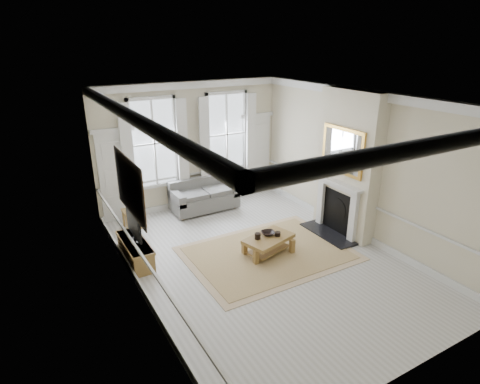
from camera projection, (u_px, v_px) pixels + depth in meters
floor at (262, 260)px, 8.53m from camera, size 7.20×7.20×0.00m
ceiling at (266, 98)px, 7.31m from camera, size 7.20×7.20×0.00m
back_wall at (191, 146)px, 10.84m from camera, size 5.20×0.00×5.20m
left_wall at (134, 211)px, 6.71m from camera, size 0.00×7.20×7.20m
right_wall at (360, 166)px, 9.13m from camera, size 0.00×7.20×7.20m
window_left at (154, 143)px, 10.24m from camera, size 1.26×0.20×2.20m
window_right at (226, 134)px, 11.21m from camera, size 1.26×0.20×2.20m
door_left at (118, 177)px, 10.05m from camera, size 0.90×0.08×2.30m
door_right at (256, 155)px, 11.95m from camera, size 0.90×0.08×2.30m
painting at (129, 186)px, 6.85m from camera, size 0.05×1.66×1.06m
chimney_breast at (348, 164)px, 9.21m from camera, size 0.35×1.70×3.38m
hearth at (328, 234)px, 9.61m from camera, size 0.55×1.50×0.05m
fireplace at (337, 205)px, 9.45m from camera, size 0.21×1.45×1.33m
mirror at (342, 151)px, 8.99m from camera, size 0.06×1.26×1.06m
sofa at (203, 197)px, 10.96m from camera, size 1.78×0.86×0.84m
side_table at (131, 214)px, 9.84m from camera, size 0.40×0.40×0.49m
rug at (268, 253)px, 8.78m from camera, size 3.50×2.60×0.02m
coffee_table at (269, 240)px, 8.66m from camera, size 1.22×0.91×0.41m
ceramic_pot_a at (258, 236)px, 8.53m from camera, size 0.13×0.13×0.13m
ceramic_pot_b at (278, 234)px, 8.67m from camera, size 0.13×0.13×0.09m
bowl at (268, 233)px, 8.72m from camera, size 0.36×0.36×0.07m
tv_stand at (136, 251)px, 8.40m from camera, size 0.42×1.32×0.47m
tv at (134, 224)px, 8.19m from camera, size 0.08×0.90×0.68m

